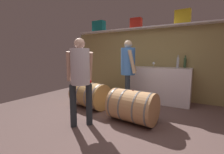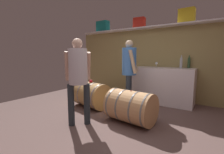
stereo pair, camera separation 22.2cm
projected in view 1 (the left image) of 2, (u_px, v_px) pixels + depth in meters
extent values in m
cube|color=brown|center=(133.00, 119.00, 3.10)|extent=(6.77, 8.13, 0.02)
cube|color=#9B8A54|center=(157.00, 64.00, 4.57)|extent=(5.57, 0.10, 2.01)
cube|color=silver|center=(157.00, 27.00, 4.30)|extent=(5.12, 0.40, 0.03)
cube|color=#177C7A|center=(99.00, 27.00, 5.21)|extent=(0.42, 0.24, 0.35)
cube|color=red|center=(136.00, 23.00, 4.58)|extent=(0.33, 0.21, 0.29)
cube|color=yellow|center=(183.00, 17.00, 3.98)|extent=(0.38, 0.24, 0.35)
cube|color=white|center=(159.00, 85.00, 4.24)|extent=(1.58, 0.63, 0.93)
cylinder|color=#345233|center=(185.00, 63.00, 4.09)|extent=(0.07, 0.07, 0.23)
sphere|color=#345233|center=(185.00, 58.00, 4.07)|extent=(0.06, 0.06, 0.06)
cylinder|color=#345233|center=(185.00, 57.00, 4.07)|extent=(0.03, 0.03, 0.07)
cylinder|color=#B2BAC1|center=(178.00, 63.00, 4.00)|extent=(0.06, 0.06, 0.23)
sphere|color=#B2BAC1|center=(178.00, 58.00, 3.99)|extent=(0.06, 0.06, 0.06)
cylinder|color=#B2BAC1|center=(178.00, 56.00, 3.98)|extent=(0.02, 0.02, 0.07)
cylinder|color=white|center=(154.00, 67.00, 4.28)|extent=(0.07, 0.07, 0.00)
cylinder|color=white|center=(154.00, 66.00, 4.27)|extent=(0.01, 0.01, 0.08)
sphere|color=white|center=(154.00, 63.00, 4.27)|extent=(0.07, 0.07, 0.07)
sphere|color=maroon|center=(154.00, 64.00, 4.27)|extent=(0.04, 0.04, 0.04)
cylinder|color=#A77C45|center=(90.00, 95.00, 3.78)|extent=(1.00, 0.77, 0.60)
cylinder|color=slate|center=(80.00, 92.00, 4.03)|extent=(0.15, 0.60, 0.61)
cylinder|color=slate|center=(86.00, 94.00, 3.88)|extent=(0.15, 0.60, 0.61)
cylinder|color=slate|center=(94.00, 96.00, 3.69)|extent=(0.15, 0.60, 0.61)
cylinder|color=slate|center=(101.00, 98.00, 3.54)|extent=(0.15, 0.60, 0.61)
cylinder|color=brown|center=(90.00, 82.00, 3.74)|extent=(0.04, 0.04, 0.01)
cylinder|color=tan|center=(133.00, 106.00, 2.94)|extent=(0.92, 0.68, 0.59)
cylinder|color=slate|center=(117.00, 103.00, 3.15)|extent=(0.09, 0.60, 0.60)
cylinder|color=slate|center=(126.00, 105.00, 3.02)|extent=(0.09, 0.60, 0.60)
cylinder|color=slate|center=(139.00, 107.00, 2.86)|extent=(0.09, 0.60, 0.60)
cylinder|color=slate|center=(151.00, 110.00, 2.73)|extent=(0.09, 0.60, 0.60)
cylinder|color=#934C3E|center=(133.00, 90.00, 2.90)|extent=(0.04, 0.04, 0.01)
cylinder|color=red|center=(90.00, 81.00, 3.74)|extent=(0.08, 0.08, 0.05)
cylinder|color=#282E34|center=(89.00, 104.00, 2.81)|extent=(0.11, 0.11, 0.75)
cylinder|color=#282E34|center=(73.00, 106.00, 2.73)|extent=(0.11, 0.11, 0.75)
cylinder|color=silver|center=(80.00, 67.00, 2.68)|extent=(0.32, 0.32, 0.62)
sphere|color=tan|center=(80.00, 43.00, 2.63)|extent=(0.18, 0.18, 0.18)
cylinder|color=tan|center=(90.00, 66.00, 2.82)|extent=(0.24, 0.23, 0.51)
cylinder|color=tan|center=(69.00, 66.00, 2.72)|extent=(0.18, 0.18, 0.52)
cylinder|color=#26303C|center=(127.00, 92.00, 3.75)|extent=(0.12, 0.12, 0.78)
cylinder|color=#26303C|center=(128.00, 89.00, 4.03)|extent=(0.12, 0.12, 0.78)
cylinder|color=#447DD4|center=(128.00, 61.00, 3.80)|extent=(0.34, 0.34, 0.65)
sphere|color=#CAAB88|center=(128.00, 44.00, 3.74)|extent=(0.19, 0.19, 0.19)
cylinder|color=#CAAB88|center=(132.00, 62.00, 3.59)|extent=(0.22, 0.15, 0.55)
cylinder|color=#CAAB88|center=(132.00, 61.00, 3.98)|extent=(0.26, 0.17, 0.54)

